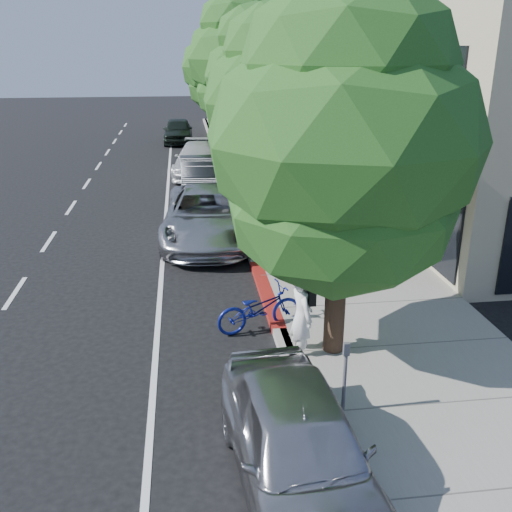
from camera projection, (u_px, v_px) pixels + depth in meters
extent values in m
plane|color=black|center=(272.00, 314.00, 13.11)|extent=(120.00, 120.00, 0.00)
cube|color=gray|center=(301.00, 212.00, 20.80)|extent=(4.60, 56.00, 0.15)
cube|color=#9E998E|center=(238.00, 215.00, 20.52)|extent=(0.30, 56.00, 0.15)
cube|color=maroon|center=(266.00, 293.00, 14.01)|extent=(0.32, 4.00, 0.15)
cube|color=#B1A988|center=(401.00, 92.00, 29.77)|extent=(10.00, 36.00, 7.00)
cylinder|color=black|center=(335.00, 300.00, 10.94)|extent=(0.40, 0.40, 2.42)
ellipsoid|color=#244F17|center=(340.00, 204.00, 10.27)|extent=(4.17, 4.17, 3.34)
ellipsoid|color=#244F17|center=(344.00, 138.00, 9.86)|extent=(4.91, 4.91, 3.92)
ellipsoid|color=#244F17|center=(348.00, 62.00, 9.43)|extent=(3.68, 3.68, 2.94)
cylinder|color=black|center=(282.00, 213.00, 16.50)|extent=(0.40, 0.40, 2.48)
ellipsoid|color=#244F17|center=(283.00, 145.00, 15.82)|extent=(3.84, 3.84, 3.07)
ellipsoid|color=#244F17|center=(284.00, 101.00, 15.40)|extent=(4.52, 4.52, 3.62)
ellipsoid|color=#244F17|center=(285.00, 50.00, 14.96)|extent=(3.39, 3.39, 2.71)
cylinder|color=black|center=(256.00, 168.00, 22.05)|extent=(0.40, 0.40, 2.68)
ellipsoid|color=#244F17|center=(256.00, 112.00, 21.32)|extent=(3.32, 3.32, 2.66)
ellipsoid|color=#244F17|center=(256.00, 76.00, 20.86)|extent=(3.91, 3.91, 3.12)
ellipsoid|color=#244F17|center=(256.00, 36.00, 20.39)|extent=(2.93, 2.93, 2.34)
cylinder|color=black|center=(240.00, 140.00, 27.58)|extent=(0.40, 0.40, 2.94)
ellipsoid|color=#244F17|center=(240.00, 91.00, 26.78)|extent=(4.22, 4.22, 3.37)
ellipsoid|color=#244F17|center=(239.00, 59.00, 26.28)|extent=(4.96, 4.96, 3.97)
ellipsoid|color=#244F17|center=(239.00, 23.00, 25.75)|extent=(3.72, 3.72, 2.98)
cylinder|color=black|center=(230.00, 125.00, 33.18)|extent=(0.40, 0.40, 2.84)
ellipsoid|color=#244F17|center=(229.00, 85.00, 32.40)|extent=(3.73, 3.73, 2.99)
ellipsoid|color=#244F17|center=(229.00, 59.00, 31.92)|extent=(4.39, 4.39, 3.51)
ellipsoid|color=#244F17|center=(228.00, 31.00, 31.41)|extent=(3.29, 3.29, 2.63)
cylinder|color=black|center=(222.00, 116.00, 38.81)|extent=(0.40, 0.40, 2.52)
ellipsoid|color=#244F17|center=(222.00, 86.00, 38.12)|extent=(4.64, 4.64, 3.71)
ellipsoid|color=#244F17|center=(221.00, 66.00, 37.70)|extent=(5.46, 5.46, 4.37)
ellipsoid|color=#244F17|center=(221.00, 46.00, 37.24)|extent=(4.10, 4.10, 3.28)
imported|color=white|center=(302.00, 316.00, 10.97)|extent=(0.56, 0.74, 1.81)
imported|color=navy|center=(259.00, 309.00, 12.23)|extent=(2.02, 1.14, 1.00)
imported|color=#B4B4B9|center=(207.00, 215.00, 17.80)|extent=(3.06, 6.01, 1.63)
imported|color=black|center=(203.00, 180.00, 22.47)|extent=(1.81, 5.04, 1.65)
imported|color=silver|center=(198.00, 159.00, 26.93)|extent=(2.65, 5.22, 1.45)
imported|color=black|center=(178.00, 131.00, 35.76)|extent=(1.83, 4.43, 1.50)
imported|color=#A9A8AD|center=(299.00, 446.00, 7.68)|extent=(2.07, 4.47, 1.48)
imported|color=black|center=(291.00, 216.00, 17.32)|extent=(0.95, 0.93, 1.54)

